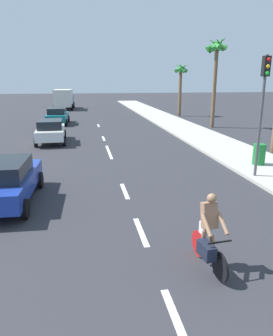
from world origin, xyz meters
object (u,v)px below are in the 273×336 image
(palm_tree_distant, at_px, (181,75))
(trash_bin_near, at_px, (259,154))
(parked_car_blue, at_px, (5,180))
(delivery_truck, at_px, (64,99))
(parked_car_teal, at_px, (57,115))
(cyclist, at_px, (209,236))
(parked_car_white, at_px, (51,130))
(palm_tree_far, at_px, (216,55))
(traffic_signal, at_px, (263,95))

(palm_tree_distant, bearing_deg, trash_bin_near, -97.22)
(parked_car_blue, bearing_deg, delivery_truck, 91.53)
(parked_car_teal, xyz_separation_m, delivery_truck, (-0.09, 15.93, 0.66))
(cyclist, distance_m, parked_car_white, 16.98)
(cyclist, xyz_separation_m, parked_car_white, (-4.85, 16.27, 0.01))
(parked_car_blue, bearing_deg, parked_car_teal, 90.83)
(delivery_truck, height_order, palm_tree_far, palm_tree_far)
(delivery_truck, bearing_deg, trash_bin_near, -69.64)
(palm_tree_far, height_order, trash_bin_near, palm_tree_far)
(palm_tree_distant, xyz_separation_m, trash_bin_near, (-2.86, -22.55, -4.08))
(parked_car_blue, height_order, traffic_signal, traffic_signal)
(cyclist, relative_size, trash_bin_near, 1.77)
(parked_car_teal, height_order, traffic_signal, traffic_signal)
(cyclist, height_order, trash_bin_near, cyclist)
(delivery_truck, distance_m, traffic_signal, 36.87)
(delivery_truck, distance_m, palm_tree_far, 25.29)
(parked_car_blue, bearing_deg, trash_bin_near, 16.50)
(cyclist, xyz_separation_m, parked_car_blue, (-5.47, 5.06, 0.01))
(cyclist, distance_m, parked_car_teal, 26.26)
(cyclist, bearing_deg, traffic_signal, -132.80)
(cyclist, height_order, delivery_truck, delivery_truck)
(parked_car_teal, height_order, palm_tree_distant, palm_tree_distant)
(traffic_signal, bearing_deg, cyclist, -127.19)
(traffic_signal, bearing_deg, delivery_truck, 105.47)
(delivery_truck, height_order, palm_tree_distant, palm_tree_distant)
(delivery_truck, relative_size, traffic_signal, 1.22)
(parked_car_white, bearing_deg, palm_tree_far, 18.06)
(traffic_signal, height_order, trash_bin_near, traffic_signal)
(parked_car_white, bearing_deg, parked_car_blue, -94.79)
(palm_tree_far, relative_size, trash_bin_near, 7.71)
(parked_car_white, distance_m, delivery_truck, 25.45)
(cyclist, height_order, palm_tree_distant, palm_tree_distant)
(cyclist, xyz_separation_m, palm_tree_distant, (8.74, 30.52, 3.90))
(palm_tree_distant, height_order, traffic_signal, palm_tree_distant)
(palm_tree_far, bearing_deg, parked_car_white, -160.34)
(cyclist, relative_size, parked_car_teal, 0.41)
(parked_car_teal, relative_size, palm_tree_distant, 0.72)
(parked_car_white, height_order, palm_tree_distant, palm_tree_distant)
(trash_bin_near, bearing_deg, cyclist, -126.43)
(delivery_truck, height_order, traffic_signal, traffic_signal)
(delivery_truck, distance_m, trash_bin_near, 35.49)
(parked_car_teal, xyz_separation_m, palm_tree_far, (13.95, -4.58, 5.37))
(parked_car_white, xyz_separation_m, palm_tree_distant, (13.59, 14.25, 3.89))
(parked_car_teal, relative_size, trash_bin_near, 4.31)
(parked_car_blue, xyz_separation_m, trash_bin_near, (11.36, 2.91, -0.19))
(parked_car_blue, bearing_deg, traffic_signal, 8.64)
(parked_car_teal, relative_size, palm_tree_far, 0.56)
(cyclist, relative_size, palm_tree_far, 0.23)
(palm_tree_distant, bearing_deg, parked_car_teal, -160.97)
(parked_car_blue, height_order, delivery_truck, delivery_truck)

